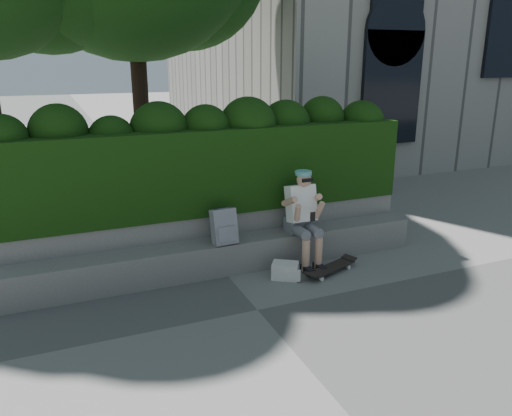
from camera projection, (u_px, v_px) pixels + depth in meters
name	position (u px, v px, depth m)	size (l,w,h in m)	color
ground	(257.00, 310.00, 5.96)	(80.00, 80.00, 0.00)	slate
bench_ledge	(223.00, 256.00, 7.00)	(6.00, 0.45, 0.45)	gray
planter_wall	(212.00, 235.00, 7.37)	(6.00, 0.50, 0.75)	gray
hedge	(206.00, 168.00, 7.29)	(6.00, 1.00, 1.20)	black
person	(303.00, 214.00, 7.11)	(0.40, 0.76, 1.38)	slate
skateboard	(330.00, 268.00, 6.96)	(0.87, 0.49, 0.09)	black
backpack_plaid	(224.00, 227.00, 6.77)	(0.33, 0.18, 0.49)	#9FA0A4
backpack_ground	(285.00, 271.00, 6.79)	(0.35, 0.24, 0.22)	white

